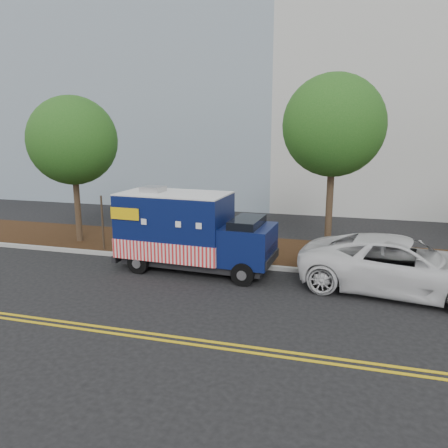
# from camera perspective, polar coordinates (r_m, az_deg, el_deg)

# --- Properties ---
(ground) EXTENTS (120.00, 120.00, 0.00)m
(ground) POSITION_cam_1_polar(r_m,az_deg,el_deg) (15.93, -8.77, -6.24)
(ground) COLOR black
(ground) RESTS_ON ground
(curb) EXTENTS (120.00, 0.18, 0.15)m
(curb) POSITION_cam_1_polar(r_m,az_deg,el_deg) (17.13, -6.85, -4.58)
(curb) COLOR #9E9E99
(curb) RESTS_ON ground
(mulch_strip) EXTENTS (120.00, 4.00, 0.15)m
(mulch_strip) POSITION_cam_1_polar(r_m,az_deg,el_deg) (19.00, -4.44, -2.81)
(mulch_strip) COLOR black
(mulch_strip) RESTS_ON ground
(centerline_near) EXTENTS (120.00, 0.10, 0.01)m
(centerline_near) POSITION_cam_1_polar(r_m,az_deg,el_deg) (12.31, -17.51, -12.44)
(centerline_near) COLOR gold
(centerline_near) RESTS_ON ground
(centerline_far) EXTENTS (120.00, 0.10, 0.01)m
(centerline_far) POSITION_cam_1_polar(r_m,az_deg,el_deg) (12.13, -18.17, -12.89)
(centerline_far) COLOR gold
(centerline_far) RESTS_ON ground
(tree_a) EXTENTS (3.75, 3.75, 6.41)m
(tree_a) POSITION_cam_1_polar(r_m,az_deg,el_deg) (19.89, -19.16, 10.23)
(tree_a) COLOR #38281C
(tree_a) RESTS_ON ground
(tree_c) EXTENTS (3.76, 3.76, 7.03)m
(tree_c) POSITION_cam_1_polar(r_m,az_deg,el_deg) (16.87, 14.11, 12.33)
(tree_c) COLOR #38281C
(tree_c) RESTS_ON ground
(sign_post) EXTENTS (0.06, 0.06, 2.40)m
(sign_post) POSITION_cam_1_polar(r_m,az_deg,el_deg) (18.47, -15.57, -0.09)
(sign_post) COLOR #473828
(sign_post) RESTS_ON ground
(food_truck) EXTENTS (5.81, 2.46, 3.00)m
(food_truck) POSITION_cam_1_polar(r_m,az_deg,el_deg) (15.72, -4.76, -1.23)
(food_truck) COLOR black
(food_truck) RESTS_ON ground
(white_car) EXTENTS (6.58, 3.80, 1.73)m
(white_car) POSITION_cam_1_polar(r_m,az_deg,el_deg) (14.76, 22.14, -5.04)
(white_car) COLOR silver
(white_car) RESTS_ON ground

